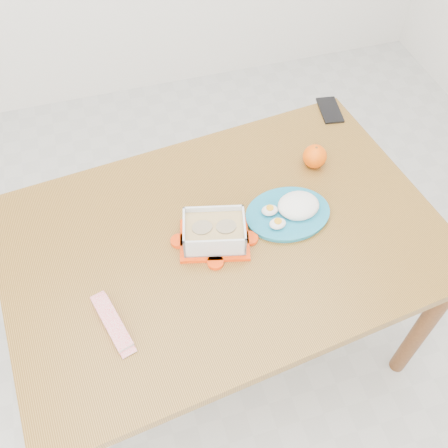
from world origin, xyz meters
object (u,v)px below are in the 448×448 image
object	(u,v)px
food_container	(214,232)
smartphone	(330,110)
dining_table	(224,251)
rice_plate	(291,210)
orange_fruit	(315,156)

from	to	relation	value
food_container	smartphone	bearing A→B (deg)	52.04
dining_table	smartphone	xyz separation A→B (m)	(0.56, 0.46, 0.09)
food_container	rice_plate	distance (m)	0.27
dining_table	food_container	bearing A→B (deg)	-169.35
food_container	rice_plate	world-z (taller)	food_container
dining_table	food_container	distance (m)	0.13
dining_table	smartphone	size ratio (longest dim) A/B	9.71
smartphone	food_container	bearing A→B (deg)	-132.92
orange_fruit	smartphone	bearing A→B (deg)	55.09
smartphone	rice_plate	bearing A→B (deg)	-118.25
dining_table	orange_fruit	world-z (taller)	orange_fruit
food_container	orange_fruit	world-z (taller)	food_container
food_container	smartphone	size ratio (longest dim) A/B	1.64
rice_plate	smartphone	world-z (taller)	rice_plate
dining_table	food_container	xyz separation A→B (m)	(-0.03, -0.01, 0.13)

